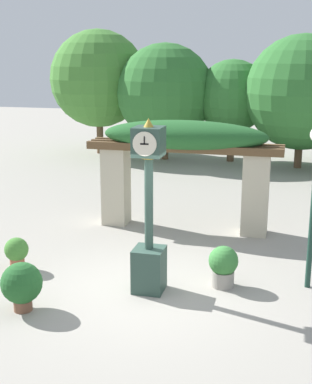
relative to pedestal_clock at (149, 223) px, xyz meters
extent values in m
plane|color=gray|center=(-0.11, 0.02, -1.27)|extent=(60.00, 60.00, 0.00)
cube|color=#2D473D|center=(0.00, 0.00, -0.87)|extent=(0.53, 0.53, 0.79)
cylinder|color=#2D473D|center=(0.00, 0.00, 0.33)|extent=(0.15, 0.15, 1.60)
cylinder|color=gold|center=(0.00, 0.00, 1.15)|extent=(0.24, 0.24, 0.04)
cube|color=#2D473D|center=(0.00, 0.00, 1.41)|extent=(0.49, 0.49, 0.49)
cylinder|color=beige|center=(0.00, -0.25, 1.41)|extent=(0.40, 0.02, 0.40)
cylinder|color=beige|center=(0.00, 0.25, 1.41)|extent=(0.40, 0.02, 0.40)
cube|color=black|center=(0.00, -0.27, 1.41)|extent=(0.14, 0.01, 0.02)
cube|color=black|center=(0.00, -0.27, 1.47)|extent=(0.02, 0.01, 0.13)
cone|color=gold|center=(0.00, 0.00, 1.73)|extent=(0.17, 0.17, 0.14)
cube|color=#BCB299|center=(-1.80, 3.60, -0.31)|extent=(0.59, 0.59, 1.91)
cube|color=#BCB299|center=(1.58, 3.60, -0.31)|extent=(0.59, 0.59, 1.91)
cube|color=brown|center=(-0.11, 3.30, 0.73)|extent=(4.57, 0.14, 0.18)
cube|color=brown|center=(-0.11, 3.60, 0.73)|extent=(4.57, 0.14, 0.18)
cube|color=brown|center=(-0.11, 3.89, 0.73)|extent=(4.57, 0.14, 0.18)
ellipsoid|color=#235B28|center=(-0.11, 3.60, 0.99)|extent=(3.88, 1.19, 0.70)
cylinder|color=brown|center=(-1.81, -1.25, -1.15)|extent=(0.30, 0.30, 0.23)
sphere|color=#235B28|center=(-1.81, -1.25, -0.78)|extent=(0.68, 0.68, 0.68)
cylinder|color=gray|center=(1.25, 0.49, -1.12)|extent=(0.41, 0.41, 0.29)
sphere|color=#387A38|center=(1.25, 0.49, -0.77)|extent=(0.54, 0.54, 0.54)
cylinder|color=#9E563D|center=(-2.74, 0.28, -1.14)|extent=(0.28, 0.28, 0.24)
sphere|color=#427F33|center=(-2.74, 0.28, -0.85)|extent=(0.46, 0.46, 0.46)
cylinder|color=#19382D|center=(2.74, 0.84, 0.05)|extent=(0.10, 0.10, 2.63)
cylinder|color=brown|center=(-5.52, 12.66, -0.41)|extent=(0.28, 0.28, 1.71)
sphere|color=#427F33|center=(-5.52, 12.66, 1.83)|extent=(3.97, 3.97, 3.97)
cylinder|color=brown|center=(-2.55, 12.03, -0.62)|extent=(0.28, 0.28, 1.30)
sphere|color=#2D6B2D|center=(-2.55, 12.03, 1.36)|extent=(3.79, 3.79, 3.79)
cylinder|color=brown|center=(0.04, 12.24, -0.49)|extent=(0.28, 0.28, 1.55)
sphere|color=#2D6B2D|center=(0.04, 12.24, 1.26)|extent=(2.78, 2.78, 2.78)
cylinder|color=brown|center=(2.61, 11.61, -0.61)|extent=(0.28, 0.28, 1.31)
sphere|color=#2D6B2D|center=(2.61, 11.61, 1.48)|extent=(4.12, 4.12, 4.12)
camera|label=1|loc=(2.28, -8.50, 2.82)|focal=50.00mm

